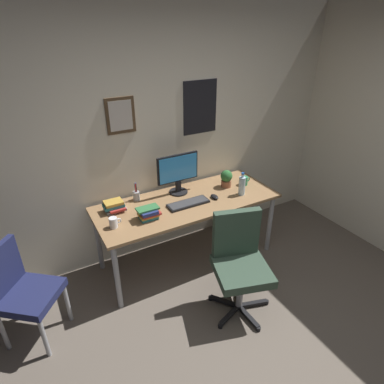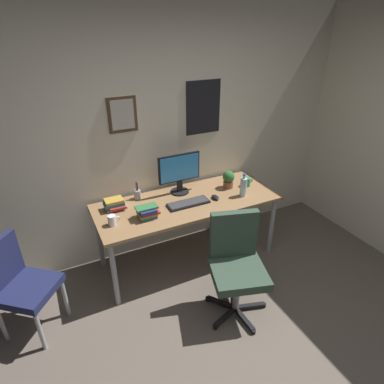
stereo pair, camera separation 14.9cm
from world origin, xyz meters
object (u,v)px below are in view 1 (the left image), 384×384
object	(u,v)px
side_chair	(21,289)
water_bottle	(242,185)
coffee_mug_far	(244,181)
monitor	(178,172)
potted_plant	(226,178)
keyboard	(188,203)
pen_cup	(136,195)
computer_mouse	(214,197)
book_stack_left	(148,213)
office_chair	(239,259)
coffee_mug_near	(114,223)
book_stack_right	(115,206)

from	to	relation	value
side_chair	water_bottle	distance (m)	2.23
side_chair	coffee_mug_far	world-z (taller)	side_chair
monitor	potted_plant	world-z (taller)	monitor
keyboard	potted_plant	world-z (taller)	potted_plant
keyboard	potted_plant	distance (m)	0.59
monitor	coffee_mug_far	world-z (taller)	monitor
pen_cup	side_chair	bearing A→B (deg)	-157.19
water_bottle	potted_plant	distance (m)	0.24
computer_mouse	potted_plant	world-z (taller)	potted_plant
potted_plant	book_stack_left	xyz separation A→B (m)	(-1.01, -0.20, -0.04)
coffee_mug_far	potted_plant	world-z (taller)	potted_plant
side_chair	water_bottle	world-z (taller)	water_bottle
potted_plant	pen_cup	size ratio (longest dim) A/B	0.98
office_chair	side_chair	distance (m)	1.81
keyboard	pen_cup	size ratio (longest dim) A/B	2.15
monitor	coffee_mug_near	size ratio (longest dim) A/B	4.08
pen_cup	book_stack_left	xyz separation A→B (m)	(-0.03, -0.39, 0.01)
side_chair	pen_cup	xyz separation A→B (m)	(1.19, 0.50, 0.29)
side_chair	book_stack_right	xyz separation A→B (m)	(0.92, 0.39, 0.29)
computer_mouse	book_stack_left	distance (m)	0.75
pen_cup	book_stack_left	size ratio (longest dim) A/B	0.94
coffee_mug_near	book_stack_right	bearing A→B (deg)	70.89
keyboard	book_stack_right	distance (m)	0.72
office_chair	book_stack_right	xyz separation A→B (m)	(-0.79, 0.97, 0.27)
office_chair	side_chair	bearing A→B (deg)	161.34
office_chair	computer_mouse	world-z (taller)	office_chair
keyboard	water_bottle	xyz separation A→B (m)	(0.60, -0.09, 0.09)
keyboard	computer_mouse	size ratio (longest dim) A/B	3.91
monitor	coffee_mug_near	distance (m)	0.89
side_chair	coffee_mug_far	xyz separation A→B (m)	(2.37, 0.24, 0.29)
coffee_mug_far	pen_cup	world-z (taller)	pen_cup
coffee_mug_far	potted_plant	distance (m)	0.22
side_chair	keyboard	distance (m)	1.63
computer_mouse	coffee_mug_far	size ratio (longest dim) A/B	0.94
coffee_mug_near	potted_plant	world-z (taller)	potted_plant
coffee_mug_near	computer_mouse	bearing A→B (deg)	0.63
keyboard	book_stack_right	world-z (taller)	book_stack_right
coffee_mug_near	book_stack_left	xyz separation A→B (m)	(0.33, -0.02, 0.01)
coffee_mug_near	book_stack_right	size ratio (longest dim) A/B	0.53
monitor	potted_plant	bearing A→B (deg)	-14.46
water_bottle	book_stack_right	xyz separation A→B (m)	(-1.28, 0.33, -0.05)
keyboard	side_chair	bearing A→B (deg)	-174.46
side_chair	water_bottle	xyz separation A→B (m)	(2.20, 0.07, 0.35)
coffee_mug_far	potted_plant	xyz separation A→B (m)	(-0.21, 0.06, 0.06)
coffee_mug_near	coffee_mug_far	distance (m)	1.55
side_chair	book_stack_right	size ratio (longest dim) A/B	4.13
potted_plant	monitor	bearing A→B (deg)	165.54
water_bottle	book_stack_right	size ratio (longest dim) A/B	1.19
water_bottle	coffee_mug_near	size ratio (longest dim) A/B	2.24
office_chair	monitor	bearing A→B (deg)	94.36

